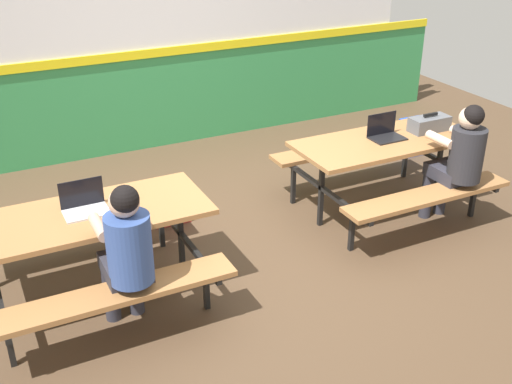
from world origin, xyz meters
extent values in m
cube|color=#4C3826|center=(0.00, 0.00, -0.01)|extent=(10.00, 10.00, 0.02)
cube|color=#338C4C|center=(0.00, 2.67, 0.55)|extent=(8.00, 0.12, 1.10)
cube|color=yellow|center=(0.00, 2.60, 1.15)|extent=(8.00, 0.03, 0.10)
cube|color=#9E6B3D|center=(-1.42, -0.17, 0.72)|extent=(1.76, 0.76, 0.04)
cube|color=#9E6B3D|center=(-1.42, -0.80, 0.43)|extent=(1.67, 0.29, 0.04)
cube|color=#9E6B3D|center=(-1.42, 0.47, 0.43)|extent=(1.67, 0.29, 0.04)
cube|color=black|center=(-2.12, -0.68, 0.21)|extent=(0.04, 0.04, 0.41)
cube|color=black|center=(-0.72, -0.17, 0.35)|extent=(0.04, 0.04, 0.70)
cube|color=black|center=(-0.72, -0.17, 0.39)|extent=(0.05, 1.55, 0.04)
cube|color=black|center=(-0.72, -0.67, 0.21)|extent=(0.04, 0.04, 0.41)
cube|color=black|center=(-0.73, 0.34, 0.21)|extent=(0.04, 0.04, 0.41)
cube|color=#9E6B3D|center=(1.42, 0.05, 0.72)|extent=(1.76, 0.76, 0.04)
cube|color=#9E6B3D|center=(1.42, -0.59, 0.43)|extent=(1.67, 0.29, 0.04)
cube|color=#9E6B3D|center=(1.42, 0.68, 0.43)|extent=(1.67, 0.29, 0.04)
cube|color=black|center=(0.72, 0.05, 0.35)|extent=(0.04, 0.04, 0.70)
cube|color=black|center=(0.72, 0.05, 0.39)|extent=(0.05, 1.55, 0.04)
cube|color=black|center=(0.73, -0.46, 0.21)|extent=(0.04, 0.04, 0.41)
cube|color=black|center=(0.72, 0.55, 0.21)|extent=(0.04, 0.04, 0.41)
cube|color=black|center=(2.12, 0.05, 0.35)|extent=(0.04, 0.04, 0.70)
cube|color=black|center=(2.12, 0.05, 0.39)|extent=(0.05, 1.55, 0.04)
cube|color=black|center=(2.12, -0.46, 0.21)|extent=(0.04, 0.04, 0.41)
cube|color=black|center=(2.12, 0.56, 0.21)|extent=(0.04, 0.04, 0.41)
cylinder|color=#2D2D38|center=(-1.39, -0.48, 0.23)|extent=(0.11, 0.11, 0.45)
cylinder|color=#2D2D38|center=(-1.21, -0.48, 0.23)|extent=(0.11, 0.11, 0.45)
cube|color=#2D2D38|center=(-1.30, -0.63, 0.51)|extent=(0.30, 0.38, 0.12)
cylinder|color=#334C8C|center=(-1.29, -0.80, 0.75)|extent=(0.30, 0.30, 0.48)
cylinder|color=tan|center=(-1.44, -0.60, 0.85)|extent=(0.08, 0.30, 0.08)
cylinder|color=tan|center=(-1.16, -0.60, 0.85)|extent=(0.08, 0.30, 0.08)
sphere|color=tan|center=(-1.30, -0.78, 1.08)|extent=(0.20, 0.20, 0.20)
sphere|color=black|center=(-1.29, -0.81, 1.11)|extent=(0.18, 0.18, 0.18)
cylinder|color=#2D2D38|center=(1.72, -0.26, 0.23)|extent=(0.11, 0.11, 0.45)
cylinder|color=#2D2D38|center=(1.90, -0.26, 0.23)|extent=(0.11, 0.11, 0.45)
cube|color=#2D2D38|center=(1.81, -0.41, 0.51)|extent=(0.30, 0.38, 0.12)
cylinder|color=#26262B|center=(1.81, -0.58, 0.75)|extent=(0.30, 0.30, 0.48)
cylinder|color=beige|center=(1.67, -0.38, 0.85)|extent=(0.08, 0.30, 0.08)
cylinder|color=beige|center=(1.95, -0.38, 0.85)|extent=(0.08, 0.30, 0.08)
sphere|color=beige|center=(1.81, -0.56, 1.08)|extent=(0.20, 0.20, 0.20)
sphere|color=black|center=(1.81, -0.59, 1.11)|extent=(0.18, 0.18, 0.18)
cube|color=silver|center=(-1.43, -0.17, 0.75)|extent=(0.32, 0.22, 0.01)
cube|color=black|center=(-1.43, -0.06, 0.86)|extent=(0.32, 0.01, 0.21)
cube|color=black|center=(1.43, 0.05, 0.75)|extent=(0.32, 0.22, 0.01)
cube|color=black|center=(1.43, 0.16, 0.86)|extent=(0.32, 0.01, 0.21)
cube|color=#595B60|center=(1.93, 0.05, 0.81)|extent=(0.40, 0.18, 0.14)
cube|color=black|center=(1.93, 0.05, 0.91)|extent=(0.16, 0.02, 0.02)
cube|color=#1E47B2|center=(2.60, 1.03, 0.22)|extent=(0.30, 0.18, 0.44)
cube|color=#1E47B2|center=(2.60, 1.14, 0.15)|extent=(0.21, 0.04, 0.19)
cube|color=maroon|center=(-0.50, 0.71, 0.18)|extent=(0.34, 0.14, 0.36)
torus|color=maroon|center=(-0.50, 0.71, 0.42)|extent=(0.21, 0.21, 0.02)
camera|label=1|loc=(-2.12, -4.31, 2.88)|focal=44.02mm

